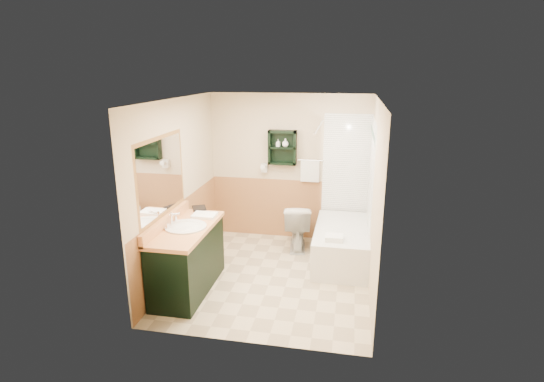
{
  "coord_description": "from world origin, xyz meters",
  "views": [
    {
      "loc": [
        0.99,
        -5.21,
        2.76
      ],
      "look_at": [
        -0.04,
        0.2,
        1.17
      ],
      "focal_mm": 28.0,
      "sensor_mm": 36.0,
      "label": 1
    }
  ],
  "objects_px": {
    "vanity_book": "(192,201)",
    "soap_bottle_b": "(285,144)",
    "wall_shelf": "(282,148)",
    "toilet": "(297,226)",
    "vanity": "(188,259)",
    "hair_dryer": "(264,168)",
    "soap_bottle_a": "(278,145)",
    "bathtub": "(342,244)"
  },
  "relations": [
    {
      "from": "hair_dryer",
      "to": "bathtub",
      "type": "bearing_deg",
      "value": -29.63
    },
    {
      "from": "hair_dryer",
      "to": "toilet",
      "type": "height_order",
      "value": "hair_dryer"
    },
    {
      "from": "hair_dryer",
      "to": "toilet",
      "type": "relative_size",
      "value": 0.32
    },
    {
      "from": "wall_shelf",
      "to": "vanity_book",
      "type": "xyz_separation_m",
      "value": [
        -1.06,
        -1.29,
        -0.57
      ]
    },
    {
      "from": "vanity_book",
      "to": "soap_bottle_a",
      "type": "bearing_deg",
      "value": 26.05
    },
    {
      "from": "wall_shelf",
      "to": "vanity",
      "type": "bearing_deg",
      "value": -114.61
    },
    {
      "from": "vanity",
      "to": "vanity_book",
      "type": "distance_m",
      "value": 0.88
    },
    {
      "from": "vanity_book",
      "to": "soap_bottle_b",
      "type": "xyz_separation_m",
      "value": [
        1.11,
        1.28,
        0.63
      ]
    },
    {
      "from": "vanity",
      "to": "soap_bottle_b",
      "type": "xyz_separation_m",
      "value": [
        0.94,
        1.95,
        1.19
      ]
    },
    {
      "from": "hair_dryer",
      "to": "vanity",
      "type": "distance_m",
      "value": 2.2
    },
    {
      "from": "hair_dryer",
      "to": "vanity_book",
      "type": "bearing_deg",
      "value": -120.1
    },
    {
      "from": "vanity",
      "to": "bathtub",
      "type": "distance_m",
      "value": 2.28
    },
    {
      "from": "bathtub",
      "to": "soap_bottle_a",
      "type": "xyz_separation_m",
      "value": [
        -1.09,
        0.72,
        1.33
      ]
    },
    {
      "from": "wall_shelf",
      "to": "toilet",
      "type": "bearing_deg",
      "value": -49.41
    },
    {
      "from": "vanity_book",
      "to": "soap_bottle_b",
      "type": "height_order",
      "value": "soap_bottle_b"
    },
    {
      "from": "wall_shelf",
      "to": "toilet",
      "type": "relative_size",
      "value": 0.74
    },
    {
      "from": "toilet",
      "to": "hair_dryer",
      "type": "bearing_deg",
      "value": -39.3
    },
    {
      "from": "soap_bottle_a",
      "to": "vanity_book",
      "type": "bearing_deg",
      "value": -127.77
    },
    {
      "from": "vanity",
      "to": "soap_bottle_a",
      "type": "distance_m",
      "value": 2.41
    },
    {
      "from": "soap_bottle_a",
      "to": "hair_dryer",
      "type": "bearing_deg",
      "value": 172.65
    },
    {
      "from": "hair_dryer",
      "to": "vanity_book",
      "type": "height_order",
      "value": "hair_dryer"
    },
    {
      "from": "vanity",
      "to": "vanity_book",
      "type": "xyz_separation_m",
      "value": [
        -0.17,
        0.67,
        0.55
      ]
    },
    {
      "from": "wall_shelf",
      "to": "soap_bottle_a",
      "type": "relative_size",
      "value": 4.75
    },
    {
      "from": "wall_shelf",
      "to": "vanity_book",
      "type": "bearing_deg",
      "value": -129.5
    },
    {
      "from": "vanity",
      "to": "toilet",
      "type": "distance_m",
      "value": 2.0
    },
    {
      "from": "hair_dryer",
      "to": "vanity",
      "type": "bearing_deg",
      "value": -106.73
    },
    {
      "from": "wall_shelf",
      "to": "soap_bottle_b",
      "type": "distance_m",
      "value": 0.08
    },
    {
      "from": "toilet",
      "to": "soap_bottle_a",
      "type": "distance_m",
      "value": 1.33
    },
    {
      "from": "hair_dryer",
      "to": "vanity",
      "type": "relative_size",
      "value": 0.18
    },
    {
      "from": "wall_shelf",
      "to": "toilet",
      "type": "height_order",
      "value": "wall_shelf"
    },
    {
      "from": "hair_dryer",
      "to": "soap_bottle_a",
      "type": "distance_m",
      "value": 0.46
    },
    {
      "from": "wall_shelf",
      "to": "soap_bottle_a",
      "type": "height_order",
      "value": "wall_shelf"
    },
    {
      "from": "hair_dryer",
      "to": "soap_bottle_b",
      "type": "height_order",
      "value": "soap_bottle_b"
    },
    {
      "from": "wall_shelf",
      "to": "soap_bottle_b",
      "type": "height_order",
      "value": "wall_shelf"
    },
    {
      "from": "bathtub",
      "to": "soap_bottle_b",
      "type": "relative_size",
      "value": 11.27
    },
    {
      "from": "wall_shelf",
      "to": "hair_dryer",
      "type": "relative_size",
      "value": 2.29
    },
    {
      "from": "toilet",
      "to": "vanity_book",
      "type": "height_order",
      "value": "vanity_book"
    },
    {
      "from": "wall_shelf",
      "to": "vanity_book",
      "type": "height_order",
      "value": "wall_shelf"
    },
    {
      "from": "vanity",
      "to": "soap_bottle_b",
      "type": "bearing_deg",
      "value": 64.17
    },
    {
      "from": "toilet",
      "to": "soap_bottle_a",
      "type": "height_order",
      "value": "soap_bottle_a"
    },
    {
      "from": "vanity",
      "to": "soap_bottle_b",
      "type": "distance_m",
      "value": 2.47
    },
    {
      "from": "wall_shelf",
      "to": "soap_bottle_b",
      "type": "xyz_separation_m",
      "value": [
        0.05,
        -0.01,
        0.07
      ]
    }
  ]
}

